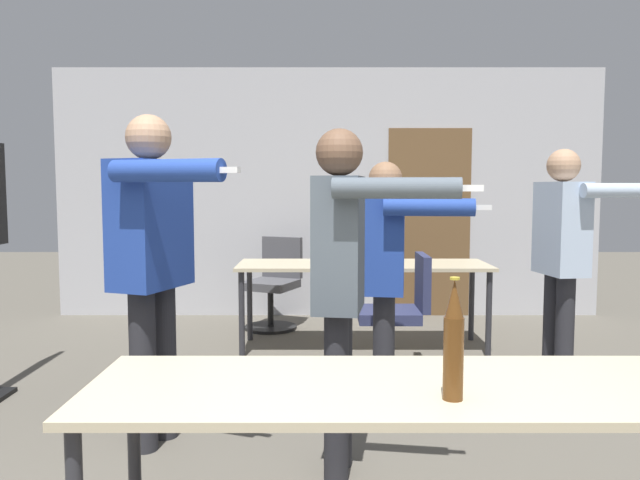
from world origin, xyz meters
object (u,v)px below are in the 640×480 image
person_far_watching (389,263)px  person_right_polo (156,248)px  beer_bottle (456,342)px  drink_cup (327,256)px  office_chair_mid_tucked (400,318)px  person_near_casual (565,245)px  office_chair_far_left (276,286)px  person_left_plaid (344,266)px

person_far_watching → person_right_polo: bearing=-60.2°
beer_bottle → drink_cup: size_ratio=3.74×
person_right_polo → beer_bottle: size_ratio=4.65×
office_chair_mid_tucked → drink_cup: office_chair_mid_tucked is taller
person_near_casual → person_far_watching: 1.33m
drink_cup → office_chair_mid_tucked: bearing=-56.8°
person_near_casual → drink_cup: size_ratio=16.16×
office_chair_mid_tucked → office_chair_far_left: office_chair_mid_tucked is taller
person_right_polo → drink_cup: 2.38m
drink_cup → person_near_casual: bearing=-36.8°
person_far_watching → person_near_casual: bearing=116.4°
person_right_polo → person_far_watching: bearing=131.8°
person_left_plaid → drink_cup: bearing=-170.1°
office_chair_far_left → beer_bottle: beer_bottle is taller
office_chair_far_left → person_near_casual: bearing=161.5°
person_left_plaid → office_chair_far_left: person_left_plaid is taller
person_right_polo → office_chair_mid_tucked: size_ratio=1.98×
office_chair_far_left → office_chair_mid_tucked: bearing=147.9°
person_left_plaid → beer_bottle: (0.31, -1.09, -0.10)m
person_near_casual → person_far_watching: bearing=-79.6°
person_near_casual → person_right_polo: bearing=-77.8°
person_near_casual → office_chair_mid_tucked: 1.30m
person_right_polo → person_near_casual: bearing=130.1°
office_chair_far_left → drink_cup: office_chair_far_left is taller
person_far_watching → drink_cup: (-0.37, 1.64, -0.14)m
person_far_watching → drink_cup: 1.68m
person_left_plaid → drink_cup: size_ratio=16.35×
person_far_watching → drink_cup: bearing=-159.1°
office_chair_mid_tucked → office_chair_far_left: bearing=35.1°
person_left_plaid → person_far_watching: bearing=169.0°
drink_cup → beer_bottle: bearing=-84.2°
person_far_watching → office_chair_far_left: (-0.88, 2.34, -0.53)m
office_chair_mid_tucked → person_far_watching: bearing=168.2°
person_left_plaid → person_right_polo: person_right_polo is taller
person_near_casual → beer_bottle: (-1.27, -2.38, -0.08)m
person_far_watching → person_left_plaid: person_left_plaid is taller
person_near_casual → person_far_watching: size_ratio=1.07×
person_right_polo → office_chair_far_left: (0.44, 2.86, -0.67)m
person_left_plaid → beer_bottle: 1.14m
person_near_casual → person_left_plaid: 2.04m
office_chair_mid_tucked → beer_bottle: 2.82m
drink_cup → person_left_plaid: bearing=-88.7°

